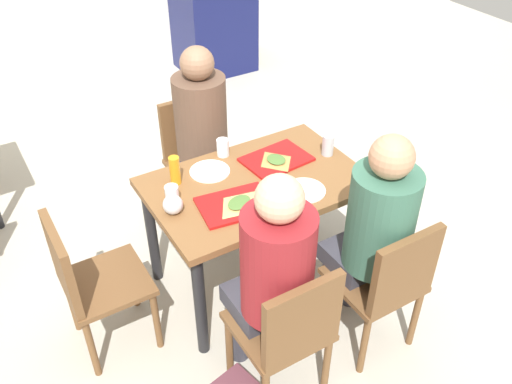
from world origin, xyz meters
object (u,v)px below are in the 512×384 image
main_table (256,196)px  chair_far_side (196,153)px  pizza_slice_a (239,203)px  soda_can (328,145)px  chair_left_end (88,279)px  paper_plate_center (210,171)px  chair_near_right (387,281)px  person_in_red (273,270)px  tray_red_near (235,205)px  pizza_slice_b (276,160)px  plastic_cup_a (223,147)px  plastic_cup_b (294,203)px  plastic_cup_c (172,195)px  person_in_brown_jacket (374,226)px  paper_plate_near_edge (305,190)px  tray_red_far (276,159)px  condiment_bottle (175,170)px  person_far_side (204,129)px  foil_bundle (173,205)px  chair_near_left (289,329)px

main_table → chair_far_side: 0.77m
pizza_slice_a → soda_can: bearing=14.0°
chair_left_end → paper_plate_center: size_ratio=3.79×
chair_near_right → person_in_red: person_in_red is taller
tray_red_near → pizza_slice_a: (0.01, -0.02, 0.02)m
pizza_slice_b → plastic_cup_a: plastic_cup_a is taller
chair_left_end → pizza_slice_a: bearing=-11.0°
plastic_cup_b → plastic_cup_c: (-0.48, 0.37, 0.00)m
pizza_slice_a → pizza_slice_b: (0.37, 0.23, 0.00)m
person_in_brown_jacket → paper_plate_center: bearing=119.1°
person_in_red → paper_plate_near_edge: person_in_red is taller
plastic_cup_b → main_table: bearing=95.2°
paper_plate_center → pizza_slice_a: (-0.02, -0.35, 0.02)m
main_table → plastic_cup_a: plastic_cup_a is taller
tray_red_far → condiment_bottle: condiment_bottle is taller
main_table → paper_plate_near_edge: size_ratio=5.19×
person_in_red → chair_left_end: bearing=137.4°
tray_red_near → paper_plate_near_edge: 0.38m
person_in_brown_jacket → tray_red_far: size_ratio=3.45×
chair_far_side → pizza_slice_a: chair_far_side is taller
plastic_cup_c → soda_can: bearing=-2.3°
soda_can → plastic_cup_a: bearing=149.9°
main_table → paper_plate_near_edge: (0.17, -0.20, 0.10)m
person_far_side → plastic_cup_b: 0.93m
person_in_brown_jacket → pizza_slice_a: size_ratio=5.29×
main_table → paper_plate_center: size_ratio=5.19×
chair_far_side → foil_bundle: 0.96m
chair_left_end → paper_plate_near_edge: chair_left_end is taller
person_far_side → tray_red_near: 0.77m
condiment_bottle → chair_left_end: bearing=-160.7°
main_table → plastic_cup_a: bearing=95.2°
main_table → condiment_bottle: 0.46m
chair_far_side → plastic_cup_a: bearing=-93.7°
plastic_cup_a → soda_can: 0.59m
person_far_side → plastic_cup_a: person_far_side is taller
plastic_cup_c → person_in_brown_jacket: bearing=-42.2°
person_far_side → pizza_slice_b: 0.56m
pizza_slice_b → plastic_cup_a: bearing=131.9°
main_table → person_in_red: (-0.29, -0.62, 0.11)m
tray_red_near → pizza_slice_a: pizza_slice_a is taller
paper_plate_near_edge → pizza_slice_a: bearing=171.3°
paper_plate_near_edge → plastic_cup_c: bearing=157.5°
chair_far_side → chair_near_right: bearing=-79.3°
paper_plate_near_edge → soda_can: size_ratio=1.80×
chair_far_side → paper_plate_center: (-0.17, -0.55, 0.24)m
foil_bundle → pizza_slice_b: bearing=8.7°
person_in_red → plastic_cup_b: size_ratio=12.43×
chair_left_end → person_far_side: person_far_side is taller
main_table → chair_near_left: bearing=-110.7°
pizza_slice_b → paper_plate_near_edge: bearing=-91.8°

